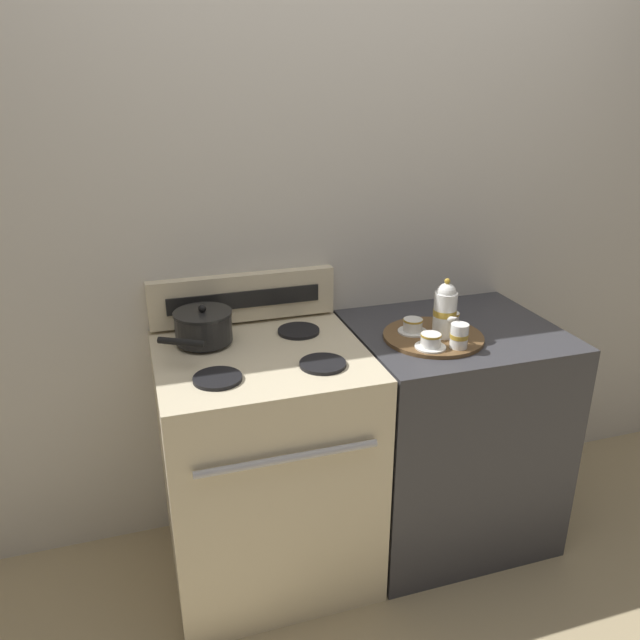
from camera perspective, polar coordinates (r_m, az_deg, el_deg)
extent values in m
plane|color=tan|center=(2.68, 3.68, -19.43)|extent=(6.00, 6.00, 0.00)
cube|color=beige|center=(2.43, 1.38, 5.97)|extent=(6.00, 0.05, 2.20)
cube|color=beige|center=(2.32, -4.98, -13.05)|extent=(0.71, 0.64, 0.88)
cylinder|color=silver|center=(1.91, -2.91, -12.53)|extent=(0.57, 0.02, 0.02)
cylinder|color=black|center=(2.20, -10.50, -2.01)|extent=(0.15, 0.15, 0.01)
cylinder|color=black|center=(2.26, -1.97, -1.00)|extent=(0.15, 0.15, 0.01)
cylinder|color=black|center=(1.94, -9.35, -5.29)|extent=(0.15, 0.15, 0.01)
cylinder|color=black|center=(2.01, 0.26, -4.03)|extent=(0.15, 0.15, 0.01)
cube|color=beige|center=(2.33, -7.04, 2.07)|extent=(0.69, 0.05, 0.18)
cube|color=black|center=(2.31, -6.91, 1.86)|extent=(0.57, 0.01, 0.06)
cube|color=#38383D|center=(2.55, 11.60, -9.99)|extent=(0.74, 0.64, 0.88)
cylinder|color=black|center=(2.18, -10.60, -0.69)|extent=(0.20, 0.20, 0.10)
cylinder|color=black|center=(2.16, -10.69, 0.62)|extent=(0.20, 0.20, 0.01)
sphere|color=black|center=(2.16, -10.72, 1.05)|extent=(0.03, 0.03, 0.03)
cylinder|color=black|center=(2.03, -12.55, -1.99)|extent=(0.15, 0.10, 0.02)
cylinder|color=brown|center=(2.24, 10.30, -1.51)|extent=(0.35, 0.35, 0.01)
cylinder|color=white|center=(2.21, 11.33, 0.50)|extent=(0.08, 0.08, 0.16)
cylinder|color=gold|center=(2.21, 11.35, 0.69)|extent=(0.08, 0.08, 0.02)
sphere|color=white|center=(2.19, 11.48, 2.45)|extent=(0.07, 0.07, 0.07)
sphere|color=gold|center=(2.17, 11.57, 3.50)|extent=(0.02, 0.02, 0.02)
cone|color=white|center=(2.16, 12.09, 0.15)|extent=(0.02, 0.06, 0.05)
cylinder|color=white|center=(2.25, 8.45, -1.03)|extent=(0.11, 0.11, 0.01)
cylinder|color=white|center=(2.24, 8.49, -0.44)|extent=(0.07, 0.07, 0.04)
cylinder|color=gold|center=(2.24, 8.51, 0.00)|extent=(0.07, 0.07, 0.01)
cylinder|color=white|center=(2.33, 11.72, -0.42)|extent=(0.11, 0.11, 0.01)
cylinder|color=white|center=(2.32, 11.77, 0.15)|extent=(0.07, 0.07, 0.04)
cylinder|color=gold|center=(2.32, 11.80, 0.57)|extent=(0.07, 0.07, 0.01)
cylinder|color=white|center=(2.14, 10.05, -2.43)|extent=(0.11, 0.11, 0.01)
cylinder|color=white|center=(2.13, 10.09, -1.81)|extent=(0.07, 0.07, 0.04)
cylinder|color=gold|center=(2.12, 10.12, -1.36)|extent=(0.07, 0.07, 0.01)
cylinder|color=white|center=(2.14, 12.60, -1.42)|extent=(0.06, 0.06, 0.08)
cylinder|color=gold|center=(2.14, 12.60, -1.42)|extent=(0.06, 0.06, 0.02)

